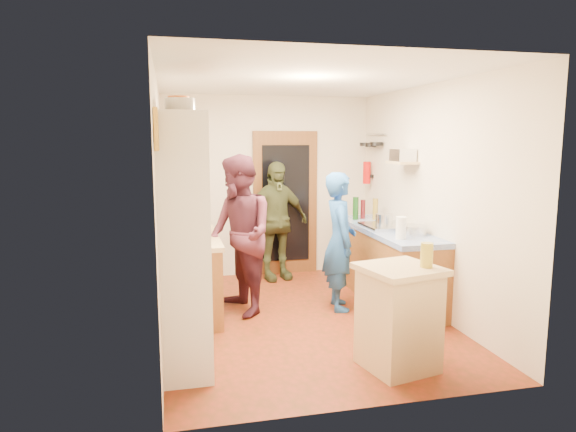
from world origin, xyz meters
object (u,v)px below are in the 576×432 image
object	(u,v)px
hutch_body	(183,240)
person_left	(240,234)
right_counter_base	(385,265)
person_back	(276,221)
person_hob	(342,242)
island_base	(398,320)

from	to	relation	value
hutch_body	person_left	size ratio (longest dim) A/B	1.21
hutch_body	right_counter_base	world-z (taller)	hutch_body
hutch_body	person_left	xyz separation A→B (m)	(0.66, 1.17, -0.19)
hutch_body	person_back	distance (m)	2.82
right_counter_base	person_hob	size ratio (longest dim) A/B	1.37
right_counter_base	person_hob	distance (m)	0.82
person_left	person_back	bearing A→B (deg)	137.41
right_counter_base	person_left	xyz separation A→B (m)	(-1.84, -0.13, 0.49)
island_base	person_back	distance (m)	3.13
hutch_body	person_hob	xyz separation A→B (m)	(1.84, 1.01, -0.30)
person_hob	person_back	xyz separation A→B (m)	(-0.49, 1.45, 0.03)
right_counter_base	hutch_body	bearing A→B (deg)	-152.53
island_base	person_back	size ratio (longest dim) A/B	0.51
person_hob	person_left	size ratio (longest dim) A/B	0.88
person_hob	right_counter_base	bearing A→B (deg)	-59.91
island_base	right_counter_base	bearing A→B (deg)	69.63
hutch_body	right_counter_base	size ratio (longest dim) A/B	1.00
right_counter_base	person_hob	xyz separation A→B (m)	(-0.66, -0.29, 0.38)
hutch_body	person_hob	world-z (taller)	hutch_body
island_base	person_left	size ratio (longest dim) A/B	0.47
hutch_body	person_left	bearing A→B (deg)	60.53
hutch_body	person_left	distance (m)	1.36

